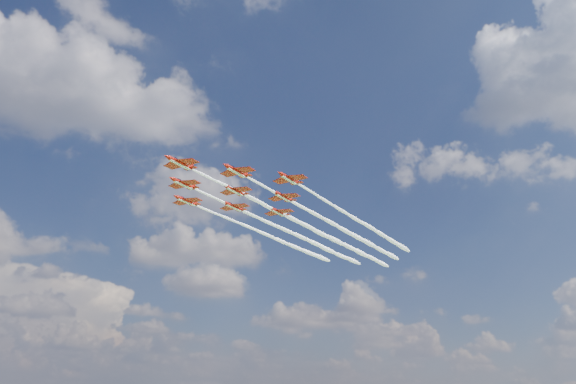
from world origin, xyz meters
name	(u,v)px	position (x,y,z in m)	size (l,w,h in m)	color
jet_lead	(288,217)	(17.59, 15.37, 78.06)	(73.75, 64.65, 2.31)	#AD1309
jet_row2_port	(329,222)	(30.19, 16.16, 78.06)	(73.75, 64.65, 2.31)	#AD1309
jet_row2_starb	(283,229)	(20.06, 27.75, 78.06)	(73.75, 64.65, 2.31)	#AD1309
jet_row3_port	(368,226)	(42.79, 16.95, 78.06)	(73.75, 64.65, 2.31)	#AD1309
jet_row3_centre	(322,233)	(32.67, 28.54, 78.06)	(73.75, 64.65, 2.31)	#AD1309
jet_row3_starb	(279,240)	(22.54, 40.13, 78.06)	(73.75, 64.65, 2.31)	#AD1309
jet_row4_port	(358,237)	(45.27, 29.33, 78.06)	(73.75, 64.65, 2.31)	#AD1309
jet_row4_starb	(315,244)	(35.14, 40.92, 78.06)	(73.75, 64.65, 2.31)	#AD1309
jet_tail	(349,247)	(47.74, 41.71, 78.06)	(73.75, 64.65, 2.31)	#AD1309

